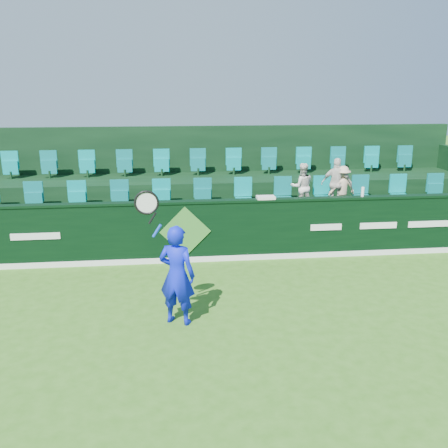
{
  "coord_description": "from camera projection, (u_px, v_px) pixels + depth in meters",
  "views": [
    {
      "loc": [
        -0.32,
        -6.35,
        3.72
      ],
      "look_at": [
        0.71,
        2.8,
        1.15
      ],
      "focal_mm": 40.0,
      "sensor_mm": 36.0,
      "label": 1
    }
  ],
  "objects": [
    {
      "name": "ground",
      "position": [
        196.0,
        355.0,
        7.11
      ],
      "size": [
        60.0,
        60.0,
        0.0
      ],
      "primitive_type": "plane",
      "color": "#316618",
      "rests_on": "ground"
    },
    {
      "name": "sponsor_hoarding",
      "position": [
        185.0,
        231.0,
        10.76
      ],
      "size": [
        16.0,
        0.25,
        1.35
      ],
      "color": "black",
      "rests_on": "ground"
    },
    {
      "name": "stand_tier_front",
      "position": [
        184.0,
        229.0,
        11.89
      ],
      "size": [
        16.0,
        2.0,
        0.8
      ],
      "primitive_type": "cube",
      "color": "black",
      "rests_on": "ground"
    },
    {
      "name": "stand_tier_back",
      "position": [
        181.0,
        201.0,
        13.64
      ],
      "size": [
        16.0,
        1.8,
        1.3
      ],
      "primitive_type": "cube",
      "color": "black",
      "rests_on": "ground"
    },
    {
      "name": "stand_rear",
      "position": [
        180.0,
        178.0,
        13.91
      ],
      "size": [
        16.0,
        4.1,
        2.6
      ],
      "color": "black",
      "rests_on": "ground"
    },
    {
      "name": "seat_row_front",
      "position": [
        182.0,
        197.0,
        12.08
      ],
      "size": [
        13.5,
        0.5,
        0.6
      ],
      "primitive_type": "cube",
      "color": "#04908F",
      "rests_on": "stand_tier_front"
    },
    {
      "name": "seat_row_back",
      "position": [
        180.0,
        165.0,
        13.67
      ],
      "size": [
        13.5,
        0.5,
        0.6
      ],
      "primitive_type": "cube",
      "color": "#04908F",
      "rests_on": "stand_tier_back"
    },
    {
      "name": "tennis_player",
      "position": [
        177.0,
        274.0,
        7.89
      ],
      "size": [
        1.04,
        0.6,
        2.29
      ],
      "color": "#0D1ADD",
      "rests_on": "ground"
    },
    {
      "name": "spectator_left",
      "position": [
        302.0,
        187.0,
        11.95
      ],
      "size": [
        0.56,
        0.43,
        1.14
      ],
      "primitive_type": "imported",
      "rotation": [
        0.0,
        0.0,
        3.14
      ],
      "color": "silver",
      "rests_on": "stand_tier_front"
    },
    {
      "name": "spectator_middle",
      "position": [
        337.0,
        184.0,
        12.03
      ],
      "size": [
        0.79,
        0.54,
        1.24
      ],
      "primitive_type": "imported",
      "rotation": [
        0.0,
        0.0,
        2.78
      ],
      "color": "silver",
      "rests_on": "stand_tier_front"
    },
    {
      "name": "spectator_right",
      "position": [
        342.0,
        188.0,
        12.07
      ],
      "size": [
        0.74,
        0.5,
        1.05
      ],
      "primitive_type": "imported",
      "rotation": [
        0.0,
        0.0,
        3.31
      ],
      "color": "beige",
      "rests_on": "stand_tier_front"
    },
    {
      "name": "towel",
      "position": [
        266.0,
        197.0,
        10.76
      ],
      "size": [
        0.39,
        0.25,
        0.06
      ],
      "primitive_type": "cube",
      "color": "silver",
      "rests_on": "sponsor_hoarding"
    },
    {
      "name": "drinks_bottle",
      "position": [
        363.0,
        192.0,
        10.97
      ],
      "size": [
        0.07,
        0.07,
        0.21
      ],
      "primitive_type": "cylinder",
      "color": "white",
      "rests_on": "sponsor_hoarding"
    }
  ]
}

